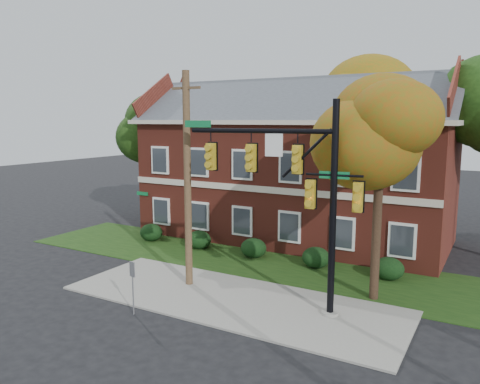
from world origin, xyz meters
The scene contains 15 objects.
ground centered at (0.00, 0.00, 0.00)m, with size 120.00×120.00×0.00m, color black.
sidewalk centered at (0.00, 1.00, 0.04)m, with size 14.00×5.00×0.08m, color gray.
grass_strip centered at (0.00, 6.00, 0.02)m, with size 30.00×6.00×0.04m, color #193811.
apartment_building centered at (-2.00, 11.95, 4.99)m, with size 18.80×8.80×9.74m.
hedge_far_left centered at (-9.00, 6.70, 0.53)m, with size 1.40×1.26×1.05m, color black.
hedge_left centered at (-5.50, 6.70, 0.53)m, with size 1.40×1.26×1.05m, color black.
hedge_center centered at (-2.00, 6.70, 0.53)m, with size 1.40×1.26×1.05m, color black.
hedge_right centered at (1.50, 6.70, 0.53)m, with size 1.40×1.26×1.05m, color black.
hedge_far_right centered at (5.00, 6.70, 0.53)m, with size 1.40×1.26×1.05m, color black.
tree_near_right centered at (5.22, 3.87, 6.67)m, with size 4.50×4.25×8.58m.
tree_left_rear centered at (-11.73, 10.84, 6.68)m, with size 5.40×5.10×8.88m.
tree_far_rear centered at (-0.66, 19.79, 8.84)m, with size 6.84×6.46×11.52m.
traffic_signal centered at (2.57, 1.34, 4.96)m, with size 7.13×1.07×7.99m.
utility_pole centered at (-2.50, 1.58, 4.71)m, with size 1.45×0.32×9.29m.
sign_post centered at (-2.49, -2.00, 1.40)m, with size 0.30×0.10×2.06m.
Camera 1 is at (9.26, -14.55, 7.27)m, focal length 35.00 mm.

